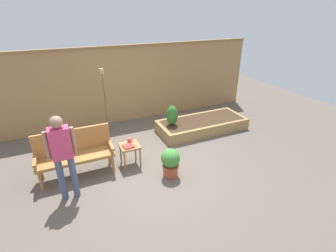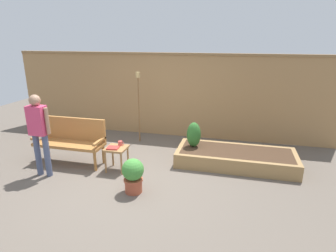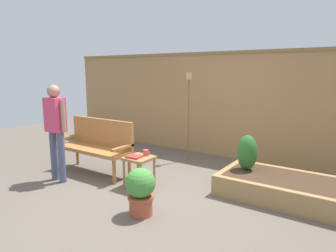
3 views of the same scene
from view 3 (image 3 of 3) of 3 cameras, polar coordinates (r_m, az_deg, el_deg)
name	(u,v)px [view 3 (image 3 of 3)]	position (r m, az deg, el deg)	size (l,w,h in m)	color
ground_plane	(149,198)	(4.43, -3.62, -13.26)	(14.00, 14.00, 0.00)	#60564C
fence_back	(227,105)	(6.35, 10.92, 3.95)	(8.40, 0.14, 2.16)	#A37A4C
garden_bench	(97,142)	(5.48, -13.08, -2.92)	(1.44, 0.48, 0.94)	#A87038
side_table	(139,162)	(4.70, -5.42, -6.74)	(0.40, 0.40, 0.48)	#9E7042
cup_on_table	(146,153)	(4.73, -4.14, -4.99)	(0.12, 0.09, 0.09)	#CC4C47
book_on_table	(134,157)	(4.65, -6.32, -5.70)	(0.22, 0.18, 0.03)	#B2332D
potted_boxwood	(141,189)	(3.84, -5.15, -11.74)	(0.37, 0.37, 0.60)	#A84C33
raised_planter_bed	(308,193)	(4.61, 24.77, -11.29)	(2.40, 1.00, 0.30)	#997547
shrub_near_bench	(247,153)	(4.73, 14.59, -4.82)	(0.29, 0.29, 0.53)	brown
tiki_torch	(189,101)	(5.96, 3.89, 4.64)	(0.10, 0.10, 1.74)	brown
person_by_bench	(56,125)	(5.14, -20.28, 0.26)	(0.47, 0.20, 1.56)	#475170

